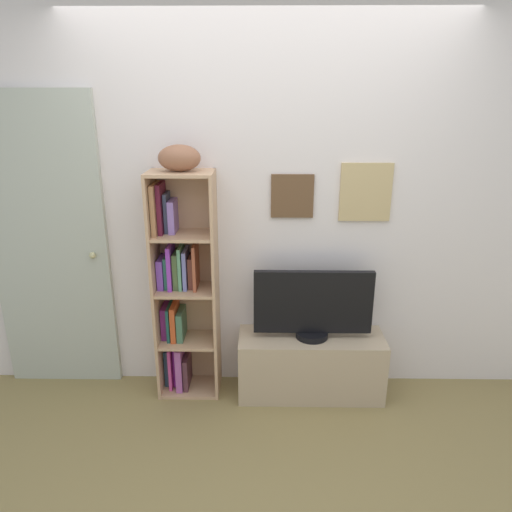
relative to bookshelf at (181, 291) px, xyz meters
name	(u,v)px	position (x,y,z in m)	size (l,w,h in m)	color
ground	(265,497)	(0.57, -0.99, -0.76)	(5.20, 5.20, 0.04)	olive
back_wall	(266,208)	(0.58, 0.14, 0.55)	(4.80, 0.08, 2.58)	silver
bookshelf	(181,291)	(0.00, 0.00, 0.00)	(0.42, 0.29, 1.56)	tan
football	(179,158)	(0.04, -0.03, 0.90)	(0.26, 0.16, 0.16)	brown
tv_stand	(310,365)	(0.89, -0.07, -0.52)	(0.99, 0.35, 0.44)	tan
television	(313,305)	(0.89, -0.07, -0.07)	(0.79, 0.22, 0.48)	black
door	(50,248)	(-0.90, 0.09, 0.28)	(0.80, 0.09, 2.05)	#A9AEA1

